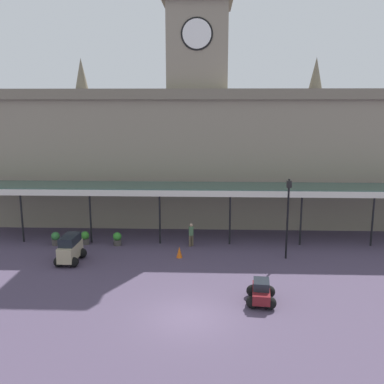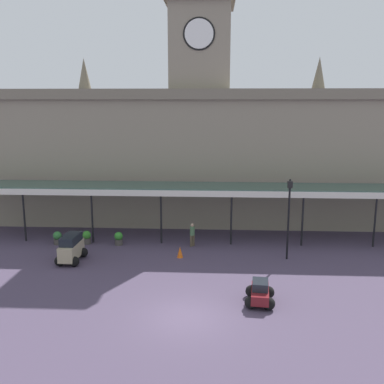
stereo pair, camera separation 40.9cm
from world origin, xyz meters
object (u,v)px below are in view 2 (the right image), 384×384
(car_maroon_sedan, at_px, (260,294))
(planter_by_canopy, at_px, (119,238))
(planter_near_kerb, at_px, (87,237))
(pedestrian_beside_cars, at_px, (192,234))
(car_beige_van, at_px, (71,249))
(victorian_lamppost, at_px, (289,210))
(traffic_cone, at_px, (180,252))
(planter_forecourt_centre, at_px, (58,238))

(car_maroon_sedan, distance_m, planter_by_canopy, 12.78)
(planter_near_kerb, bearing_deg, pedestrian_beside_cars, -1.02)
(planter_near_kerb, bearing_deg, planter_by_canopy, -3.65)
(car_beige_van, bearing_deg, planter_near_kerb, 90.64)
(victorian_lamppost, distance_m, planter_near_kerb, 14.47)
(victorian_lamppost, relative_size, planter_by_canopy, 5.56)
(victorian_lamppost, distance_m, traffic_cone, 7.60)
(car_beige_van, xyz_separation_m, traffic_cone, (6.93, 1.08, -0.43))
(car_beige_van, relative_size, pedestrian_beside_cars, 1.45)
(pedestrian_beside_cars, xyz_separation_m, planter_forecourt_centre, (-9.74, -0.11, -0.42))
(victorian_lamppost, bearing_deg, planter_forecourt_centre, 172.32)
(victorian_lamppost, xyz_separation_m, traffic_cone, (-7.02, -0.09, -2.91))
(car_beige_van, bearing_deg, planter_by_canopy, 55.90)
(car_maroon_sedan, xyz_separation_m, car_beige_van, (-11.55, 5.41, 0.30))
(car_maroon_sedan, bearing_deg, pedestrian_beside_cars, 113.91)
(planter_near_kerb, height_order, planter_by_canopy, same)
(traffic_cone, xyz_separation_m, planter_near_kerb, (-6.97, 2.51, 0.12))
(pedestrian_beside_cars, relative_size, planter_forecourt_centre, 1.74)
(car_maroon_sedan, bearing_deg, planter_forecourt_centre, 147.36)
(car_maroon_sedan, distance_m, planter_near_kerb, 14.68)
(planter_near_kerb, bearing_deg, traffic_cone, -19.76)
(pedestrian_beside_cars, bearing_deg, planter_forecourt_centre, -179.35)
(victorian_lamppost, height_order, traffic_cone, victorian_lamppost)
(pedestrian_beside_cars, distance_m, traffic_cone, 2.53)
(traffic_cone, distance_m, planter_by_canopy, 5.18)
(planter_forecourt_centre, bearing_deg, car_maroon_sedan, -32.64)
(car_beige_van, xyz_separation_m, planter_forecourt_centre, (-2.11, 3.34, -0.32))
(car_beige_van, distance_m, planter_by_canopy, 4.16)
(car_beige_van, xyz_separation_m, planter_near_kerb, (-0.04, 3.59, -0.32))
(car_maroon_sedan, height_order, car_beige_van, car_beige_van)
(pedestrian_beside_cars, height_order, planter_near_kerb, pedestrian_beside_cars)
(victorian_lamppost, relative_size, planter_near_kerb, 5.56)
(pedestrian_beside_cars, bearing_deg, victorian_lamppost, -19.79)
(car_beige_van, distance_m, planter_forecourt_centre, 3.96)
(car_maroon_sedan, height_order, victorian_lamppost, victorian_lamppost)
(planter_forecourt_centre, relative_size, planter_by_canopy, 1.00)
(traffic_cone, bearing_deg, car_beige_van, -171.14)
(planter_near_kerb, bearing_deg, victorian_lamppost, -9.79)
(car_maroon_sedan, bearing_deg, planter_near_kerb, 142.18)
(car_beige_van, xyz_separation_m, victorian_lamppost, (13.95, 1.17, 2.48))
(car_beige_van, bearing_deg, planter_forecourt_centre, 122.32)
(car_beige_van, relative_size, planter_by_canopy, 2.53)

